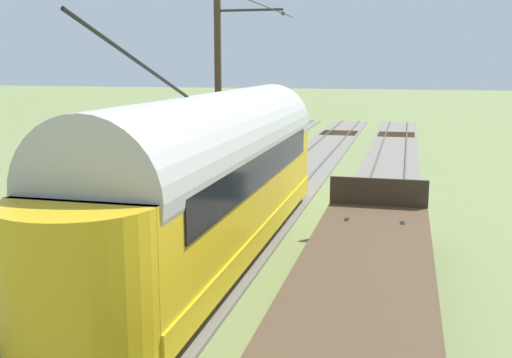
# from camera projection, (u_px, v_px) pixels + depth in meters

# --- Properties ---
(ground_plane) EXTENTS (220.00, 220.00, 0.00)m
(ground_plane) POSITION_uv_depth(u_px,v_px,m) (194.00, 279.00, 14.37)
(ground_plane) COLOR olive
(track_streetcar_siding) EXTENTS (2.80, 80.00, 0.18)m
(track_streetcar_siding) POSITION_uv_depth(u_px,v_px,m) (367.00, 287.00, 13.70)
(track_streetcar_siding) COLOR slate
(track_streetcar_siding) RESTS_ON ground
(track_adjacent_siding) EXTENTS (2.80, 80.00, 0.18)m
(track_adjacent_siding) POSITION_uv_depth(u_px,v_px,m) (199.00, 272.00, 14.66)
(track_adjacent_siding) COLOR slate
(track_adjacent_siding) RESTS_ON ground
(track_third_siding) EXTENTS (2.80, 80.00, 0.18)m
(track_third_siding) POSITION_uv_depth(u_px,v_px,m) (51.00, 259.00, 15.62)
(track_third_siding) COLOR slate
(track_third_siding) RESTS_ON ground
(vintage_streetcar) EXTENTS (2.65, 16.03, 5.64)m
(vintage_streetcar) POSITION_uv_depth(u_px,v_px,m) (217.00, 172.00, 15.67)
(vintage_streetcar) COLOR gold
(vintage_streetcar) RESTS_ON ground
(flatcar_adjacent) EXTENTS (2.80, 13.78, 1.60)m
(flatcar_adjacent) POSITION_uv_depth(u_px,v_px,m) (360.00, 290.00, 11.33)
(flatcar_adjacent) COLOR brown
(flatcar_adjacent) RESTS_ON ground
(catenary_pole_foreground) EXTENTS (2.82, 0.28, 7.44)m
(catenary_pole_foreground) POSITION_uv_depth(u_px,v_px,m) (220.00, 93.00, 23.98)
(catenary_pole_foreground) COLOR #423323
(catenary_pole_foreground) RESTS_ON ground
(spare_tie_stack) EXTENTS (2.40, 2.40, 0.54)m
(spare_tie_stack) POSITION_uv_depth(u_px,v_px,m) (39.00, 199.00, 21.52)
(spare_tie_stack) COLOR #47331E
(spare_tie_stack) RESTS_ON ground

